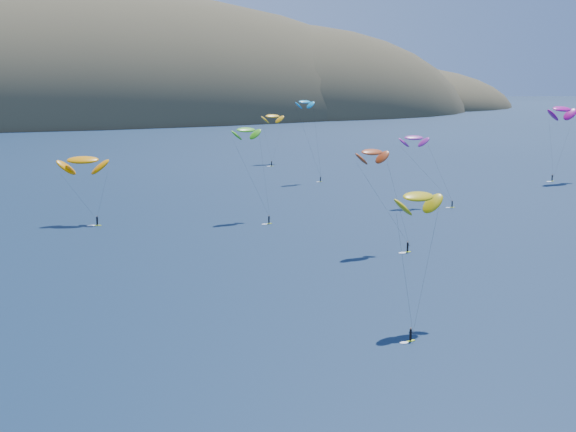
{
  "coord_description": "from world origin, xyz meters",
  "views": [
    {
      "loc": [
        -64.52,
        -48.02,
        34.77
      ],
      "look_at": [
        -9.74,
        80.0,
        9.0
      ],
      "focal_mm": 50.0,
      "sensor_mm": 36.0,
      "label": 1
    }
  ],
  "objects": [
    {
      "name": "kitesurfer_11",
      "position": [
        47.61,
        228.65,
        17.18
      ],
      "size": [
        10.26,
        13.92,
        19.65
      ],
      "rotation": [
        0.0,
        0.0,
        0.11
      ],
      "color": "#DAF91B",
      "rests_on": "ground"
    },
    {
      "name": "kitesurfer_6",
      "position": [
        45.74,
        127.71,
        17.17
      ],
      "size": [
        11.28,
        11.43,
        19.37
      ],
      "rotation": [
        0.0,
        0.0,
        -0.19
      ],
      "color": "#DAF91B",
      "rests_on": "ground"
    },
    {
      "name": "kitesurfer_1",
      "position": [
        -36.07,
        137.32,
        14.12
      ],
      "size": [
        11.89,
        11.12,
        17.2
      ],
      "rotation": [
        0.0,
        0.0,
        -0.27
      ],
      "color": "#DAF91B",
      "rests_on": "ground"
    },
    {
      "name": "island",
      "position": [
        39.4,
        562.36,
        -10.74
      ],
      "size": [
        730.0,
        300.0,
        210.0
      ],
      "color": "#3D3526",
      "rests_on": "ground"
    },
    {
      "name": "kitesurfer_8",
      "position": [
        112.6,
        149.2,
        22.19
      ],
      "size": [
        12.43,
        7.31,
        25.48
      ],
      "rotation": [
        0.0,
        0.0,
        0.17
      ],
      "color": "#DAF91B",
      "rests_on": "ground"
    },
    {
      "name": "kitesurfer_3",
      "position": [
        0.19,
        128.14,
        20.48
      ],
      "size": [
        8.15,
        13.66,
        22.66
      ],
      "rotation": [
        0.0,
        0.0,
        0.23
      ],
      "color": "#DAF91B",
      "rests_on": "ground"
    },
    {
      "name": "kitesurfer_2",
      "position": [
        -5.16,
        45.04,
        17.31
      ],
      "size": [
        11.0,
        11.48,
        19.61
      ],
      "rotation": [
        0.0,
        0.0,
        0.21
      ],
      "color": "#DAF91B",
      "rests_on": "ground"
    },
    {
      "name": "kitesurfer_4",
      "position": [
        38.87,
        180.4,
        24.36
      ],
      "size": [
        7.44,
        8.62,
        26.35
      ],
      "rotation": [
        0.0,
        0.0,
        0.25
      ],
      "color": "#DAF91B",
      "rests_on": "ground"
    },
    {
      "name": "kitesurfer_9",
      "position": [
        10.86,
        86.92,
        18.77
      ],
      "size": [
        9.49,
        9.26,
        20.97
      ],
      "rotation": [
        0.0,
        0.0,
        0.2
      ],
      "color": "#DAF91B",
      "rests_on": "ground"
    }
  ]
}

